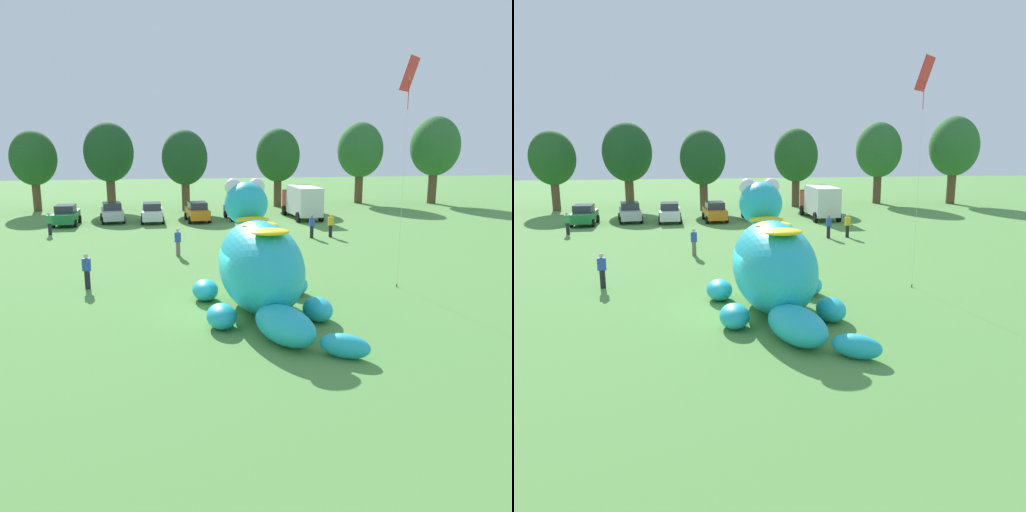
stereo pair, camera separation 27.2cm
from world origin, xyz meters
The scene contains 20 objects.
ground_plane centered at (0.00, 0.00, 0.00)m, with size 160.00×160.00×0.00m, color #568E42.
giant_inflatable_creature centered at (1.25, -0.06, 1.91)m, with size 5.55×10.02×5.22m.
car_green centered at (-10.99, 24.53, 0.86)m, with size 2.01×4.14×1.72m.
car_silver centered at (-7.39, 25.71, 0.86)m, with size 2.44×4.32×1.72m.
car_white centered at (-3.94, 25.02, 0.86)m, with size 2.07×4.17×1.72m.
car_orange centered at (-0.03, 24.92, 0.86)m, with size 2.24×4.25×1.72m.
car_blue centered at (3.65, 25.56, 0.86)m, with size 2.37×4.30×1.72m.
box_truck centered at (9.51, 25.22, 1.60)m, with size 2.57×6.48×2.95m.
tree_left centered at (-15.65, 34.57, 5.22)m, with size 4.50×4.50×7.99m.
tree_mid_left centered at (-8.36, 34.65, 5.77)m, with size 4.97×4.97×8.81m.
tree_centre_left centered at (-0.79, 32.32, 5.27)m, with size 4.54×4.54×8.06m.
tree_centre centered at (9.10, 34.27, 5.40)m, with size 4.66×4.66×8.26m.
tree_centre_right centered at (18.92, 36.03, 5.92)m, with size 5.10×5.10×9.05m.
tree_mid_right centered at (27.07, 34.39, 6.32)m, with size 5.44×5.44×9.66m.
spectator_near_inflatable centered at (-1.95, 10.87, 0.85)m, with size 0.38×0.26×1.71m.
spectator_mid_field centered at (9.19, 15.58, 0.85)m, with size 0.38×0.26×1.71m.
spectator_by_cars centered at (-6.32, 4.31, 0.85)m, with size 0.38×0.26×1.71m.
spectator_wandering centered at (-11.34, 19.85, 0.85)m, with size 0.38×0.26×1.71m.
spectator_far_side centered at (7.73, 15.44, 0.85)m, with size 0.38×0.26×1.71m.
tethered_flying_kite centered at (8.32, 2.22, 9.58)m, with size 1.13×1.13×10.48m.
Camera 2 is at (-1.98, -20.22, 6.80)m, focal length 36.02 mm.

